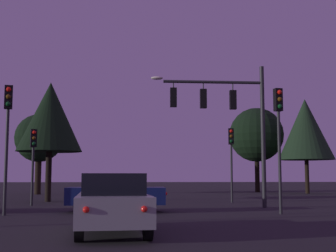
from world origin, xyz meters
name	(u,v)px	position (x,y,z in m)	size (l,w,h in m)	color
ground_plane	(137,199)	(0.00, 24.50, 0.00)	(168.00, 168.00, 0.00)	black
traffic_signal_mast_arm	(228,111)	(4.12, 16.23, 4.49)	(5.37, 0.37, 6.64)	#232326
traffic_light_corner_left	(8,123)	(-5.05, 12.75, 3.43)	(0.35, 0.38, 4.88)	#232326
traffic_light_corner_right	(279,125)	(5.36, 12.61, 3.44)	(0.34, 0.37, 4.89)	#232326
traffic_light_median	(33,151)	(-5.25, 18.48, 2.70)	(0.37, 0.39, 3.78)	#232326
traffic_light_far_side	(231,150)	(5.19, 20.53, 2.93)	(0.33, 0.37, 4.12)	#232326
car_nearside_lane	(112,202)	(-0.86, 7.00, 0.79)	(2.03, 4.47, 1.52)	gray
car_crossing_left	(117,192)	(-0.95, 14.13, 0.79)	(4.03, 1.75, 1.52)	#0F1947
tree_behind_sign	(306,129)	(14.33, 33.04, 5.40)	(4.65, 4.65, 8.00)	black
tree_left_far	(39,139)	(-7.83, 33.01, 4.47)	(3.86, 3.86, 6.44)	black
tree_center_horizon	(256,135)	(11.06, 36.64, 5.21)	(4.95, 4.95, 7.70)	black
tree_right_cluster	(50,117)	(-5.12, 22.14, 4.87)	(3.76, 3.76, 6.91)	black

